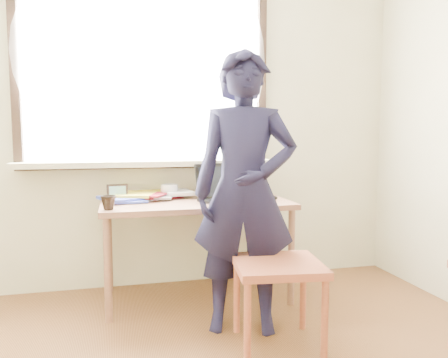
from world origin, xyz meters
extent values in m
cube|color=beige|center=(0.00, 2.00, 1.30)|extent=(3.50, 0.02, 2.60)
cube|color=white|center=(-0.20, 1.99, 1.60)|extent=(1.70, 0.01, 1.30)
cube|color=black|center=(-0.20, 1.97, 0.92)|extent=(1.82, 0.06, 0.06)
cube|color=black|center=(-1.08, 1.97, 1.60)|extent=(0.06, 0.06, 1.30)
cube|color=black|center=(0.68, 1.97, 1.60)|extent=(0.06, 0.06, 1.30)
cube|color=beige|center=(-0.20, 1.90, 0.93)|extent=(1.85, 0.20, 0.04)
cube|color=white|center=(-0.20, 1.91, 1.70)|extent=(1.95, 0.02, 1.65)
cube|color=#8D6046|center=(0.10, 1.63, 0.67)|extent=(1.28, 0.64, 0.04)
cylinder|color=#8D6046|center=(-0.49, 1.36, 0.32)|extent=(0.05, 0.05, 0.65)
cylinder|color=#8D6046|center=(-0.49, 1.90, 0.32)|extent=(0.05, 0.05, 0.65)
cylinder|color=#8D6046|center=(0.69, 1.36, 0.32)|extent=(0.05, 0.05, 0.65)
cylinder|color=#8D6046|center=(0.69, 1.90, 0.32)|extent=(0.05, 0.05, 0.65)
cube|color=black|center=(0.32, 1.55, 0.69)|extent=(0.43, 0.36, 0.02)
cube|color=black|center=(0.28, 1.67, 0.82)|extent=(0.38, 0.19, 0.25)
cube|color=black|center=(0.28, 1.67, 0.82)|extent=(0.33, 0.16, 0.20)
cube|color=black|center=(0.32, 1.54, 0.70)|extent=(0.36, 0.25, 0.00)
imported|color=white|center=(-0.06, 1.83, 0.73)|extent=(0.15, 0.15, 0.10)
imported|color=black|center=(-0.48, 1.41, 0.73)|extent=(0.13, 0.13, 0.09)
ellipsoid|color=black|center=(0.61, 1.53, 0.70)|extent=(0.09, 0.06, 0.04)
cube|color=maroon|center=(-0.21, 1.92, 0.69)|extent=(0.24, 0.26, 0.01)
cube|color=#3A4ABE|center=(0.12, 1.69, 0.70)|extent=(0.31, 0.34, 0.02)
cube|color=#3A4ABE|center=(-0.09, 1.90, 0.70)|extent=(0.36, 0.36, 0.02)
cube|color=white|center=(0.18, 1.80, 0.71)|extent=(0.32, 0.31, 0.02)
cube|color=white|center=(-0.15, 1.72, 0.71)|extent=(0.32, 0.35, 0.02)
cube|color=maroon|center=(-0.16, 1.90, 0.71)|extent=(0.30, 0.34, 0.02)
cube|color=yellow|center=(0.15, 1.90, 0.71)|extent=(0.31, 0.34, 0.00)
cube|color=white|center=(-0.12, 1.82, 0.72)|extent=(0.33, 0.32, 0.02)
cube|color=white|center=(-0.19, 1.73, 0.73)|extent=(0.28, 0.28, 0.02)
cube|color=white|center=(-0.22, 1.76, 0.72)|extent=(0.36, 0.35, 0.01)
imported|color=white|center=(-0.25, 1.82, 0.70)|extent=(0.26, 0.32, 0.03)
imported|color=white|center=(0.47, 1.86, 0.69)|extent=(0.27, 0.32, 0.02)
cube|color=black|center=(-0.42, 1.73, 0.74)|extent=(0.14, 0.03, 0.11)
cube|color=#4B8039|center=(-0.42, 1.73, 0.74)|extent=(0.11, 0.01, 0.08)
cube|color=#A05034|center=(0.40, 0.83, 0.44)|extent=(0.51, 0.49, 0.04)
cylinder|color=#A05034|center=(0.18, 0.67, 0.21)|extent=(0.04, 0.04, 0.42)
cylinder|color=#A05034|center=(0.23, 1.04, 0.21)|extent=(0.04, 0.04, 0.42)
cylinder|color=#A05034|center=(0.57, 0.62, 0.21)|extent=(0.04, 0.04, 0.42)
cylinder|color=#A05034|center=(0.62, 0.99, 0.21)|extent=(0.04, 0.04, 0.42)
imported|color=black|center=(0.29, 1.09, 0.81)|extent=(0.68, 0.54, 1.62)
camera|label=1|loc=(-0.43, -1.30, 1.14)|focal=35.00mm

